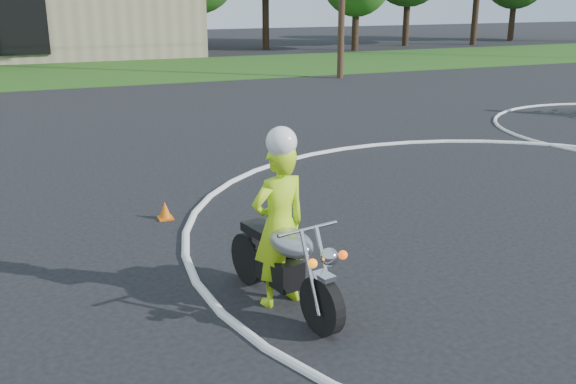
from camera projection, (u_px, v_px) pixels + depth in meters
name	position (u px, v px, depth m)	size (l,w,h in m)	color
grass_strip	(195.00, 68.00, 31.74)	(120.00, 10.00, 0.02)	#1E4714
primary_motorcycle	(285.00, 263.00, 7.59)	(0.80, 2.23, 1.19)	black
rider_primary_grp	(279.00, 221.00, 7.56)	(0.81, 0.62, 2.20)	#B5EC18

